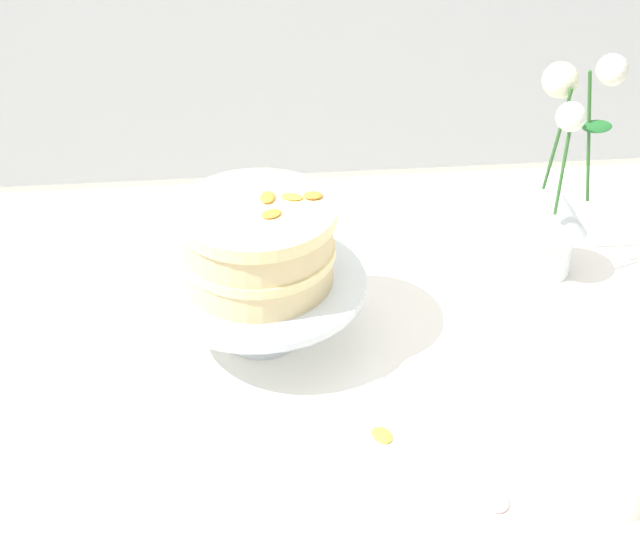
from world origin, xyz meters
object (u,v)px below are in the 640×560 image
(cake_stand, at_px, (260,289))
(layer_cake, at_px, (258,243))
(teacup, at_px, (623,488))
(flower_vase, at_px, (559,195))
(dining_table, at_px, (360,418))

(cake_stand, xyz_separation_m, layer_cake, (0.00, 0.00, 0.07))
(layer_cake, bearing_deg, teacup, -40.96)
(layer_cake, bearing_deg, cake_stand, -166.17)
(layer_cake, relative_size, teacup, 1.82)
(layer_cake, distance_m, flower_vase, 0.46)
(dining_table, bearing_deg, flower_vase, 32.70)
(flower_vase, bearing_deg, teacup, -96.42)
(dining_table, relative_size, cake_stand, 4.83)
(flower_vase, bearing_deg, dining_table, -147.30)
(cake_stand, xyz_separation_m, teacup, (0.40, -0.34, -0.06))
(flower_vase, bearing_deg, cake_stand, -164.71)
(cake_stand, relative_size, flower_vase, 0.83)
(dining_table, distance_m, cake_stand, 0.23)
(layer_cake, distance_m, teacup, 0.54)
(teacup, bearing_deg, cake_stand, 139.05)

